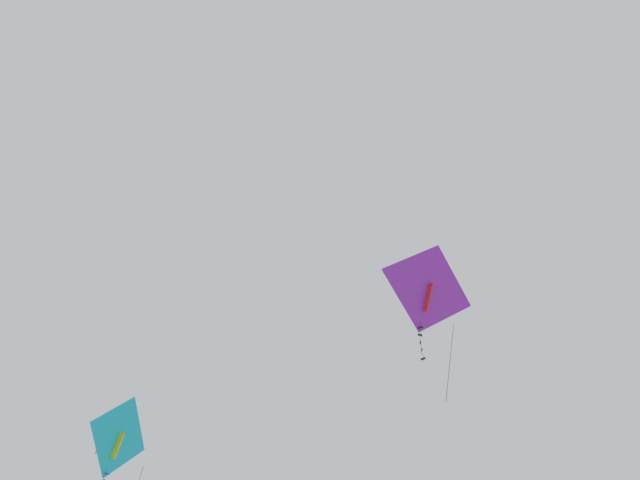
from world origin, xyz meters
TOP-DOWN VIEW (x-y plane):
  - kite_delta_mid_left at (-6.54, 1.43)m, footprint 3.22×1.49m
  - kite_delta_upper_right at (-5.24, -10.04)m, footprint 3.30×1.77m

SIDE VIEW (x-z plane):
  - kite_delta_upper_right at x=-5.24m, z-range 26.53..36.09m
  - kite_delta_mid_left at x=-6.54m, z-range 32.54..37.29m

